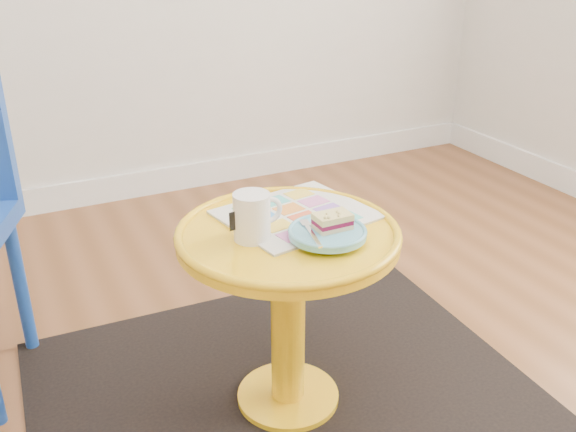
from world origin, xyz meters
name	(u,v)px	position (x,y,z in m)	size (l,w,h in m)	color
rug	(288,398)	(0.17, 0.42, 0.00)	(1.30, 1.10, 0.01)	black
side_table	(288,283)	(0.17, 0.42, 0.36)	(0.53, 0.53, 0.50)	yellow
newspaper	(296,214)	(0.22, 0.49, 0.51)	(0.34, 0.29, 0.01)	silver
mug	(253,215)	(0.08, 0.42, 0.56)	(0.12, 0.09, 0.11)	white
plate	(327,233)	(0.22, 0.34, 0.52)	(0.18, 0.18, 0.02)	#5EAEC8
cake_slice	(332,221)	(0.24, 0.34, 0.55)	(0.08, 0.06, 0.04)	#D3BC8C
fork	(311,232)	(0.18, 0.34, 0.53)	(0.04, 0.14, 0.00)	silver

